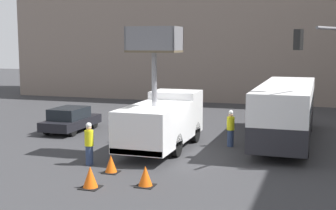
{
  "coord_description": "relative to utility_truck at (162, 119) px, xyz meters",
  "views": [
    {
      "loc": [
        6.63,
        -20.22,
        5.16
      ],
      "look_at": [
        -0.59,
        1.75,
        2.09
      ],
      "focal_mm": 50.0,
      "sensor_mm": 36.0,
      "label": 1
    }
  ],
  "objects": [
    {
      "name": "building_backdrop_far",
      "position": [
        0.59,
        23.55,
        6.81
      ],
      "size": [
        44.0,
        10.0,
        16.68
      ],
      "color": "gray",
      "rests_on": "ground_plane"
    },
    {
      "name": "ground_plane",
      "position": [
        0.59,
        -0.86,
        -1.53
      ],
      "size": [
        120.0,
        120.0,
        0.0
      ],
      "primitive_type": "plane",
      "color": "#333335"
    },
    {
      "name": "utility_truck",
      "position": [
        0.0,
        0.0,
        0.0
      ],
      "size": [
        2.41,
        6.69,
        5.89
      ],
      "color": "white",
      "rests_on": "ground_plane"
    },
    {
      "name": "city_bus",
      "position": [
        5.54,
        3.86,
        0.27
      ],
      "size": [
        2.61,
        10.81,
        3.04
      ],
      "rotation": [
        0.0,
        0.0,
        1.51
      ],
      "color": "#232328",
      "rests_on": "ground_plane"
    },
    {
      "name": "traffic_cone_near_truck",
      "position": [
        -0.65,
        -4.48,
        -1.19
      ],
      "size": [
        0.63,
        0.63,
        0.72
      ],
      "color": "black",
      "rests_on": "ground_plane"
    },
    {
      "name": "traffic_cone_mid_road",
      "position": [
        1.31,
        -5.73,
        -1.17
      ],
      "size": [
        0.66,
        0.66,
        0.76
      ],
      "color": "black",
      "rests_on": "ground_plane"
    },
    {
      "name": "parked_car_curbside",
      "position": [
        -6.65,
        2.8,
        -0.8
      ],
      "size": [
        1.87,
        4.21,
        1.43
      ],
      "color": "black",
      "rests_on": "ground_plane"
    },
    {
      "name": "road_worker_directing",
      "position": [
        3.01,
        1.77,
        -0.6
      ],
      "size": [
        0.38,
        0.38,
        1.84
      ],
      "rotation": [
        0.0,
        0.0,
        3.09
      ],
      "color": "navy",
      "rests_on": "ground_plane"
    },
    {
      "name": "traffic_cone_far_side",
      "position": [
        -0.49,
        -6.53,
        -1.15
      ],
      "size": [
        0.7,
        0.7,
        0.8
      ],
      "color": "black",
      "rests_on": "ground_plane"
    },
    {
      "name": "road_worker_near_truck",
      "position": [
        -2.03,
        -3.67,
        -0.61
      ],
      "size": [
        0.38,
        0.38,
        1.84
      ],
      "rotation": [
        0.0,
        0.0,
        0.9
      ],
      "color": "navy",
      "rests_on": "ground_plane"
    }
  ]
}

